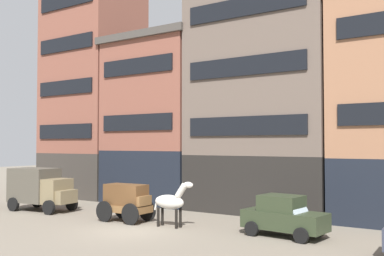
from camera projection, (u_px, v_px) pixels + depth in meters
ground_plane at (130, 231)px, 21.33m from camera, size 120.00×120.00×0.00m
building_far_left at (93, 88)px, 36.73m from camera, size 7.39×6.24×17.39m
building_center_left at (163, 119)px, 32.64m from camera, size 7.64×6.24×11.84m
building_center_right at (266, 95)px, 28.16m from camera, size 9.35×6.24×14.30m
cargo_wagon at (127, 200)px, 24.00m from camera, size 2.94×1.57×1.98m
draft_horse at (171, 202)px, 22.36m from camera, size 2.35×0.64×2.30m
delivery_truck_near at (41, 188)px, 27.92m from camera, size 4.49×2.49×2.62m
sedan_parked_curb at (284, 216)px, 20.10m from camera, size 3.84×2.15×1.83m
pedestrian_officer at (18, 188)px, 32.38m from camera, size 0.46×0.46×1.79m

